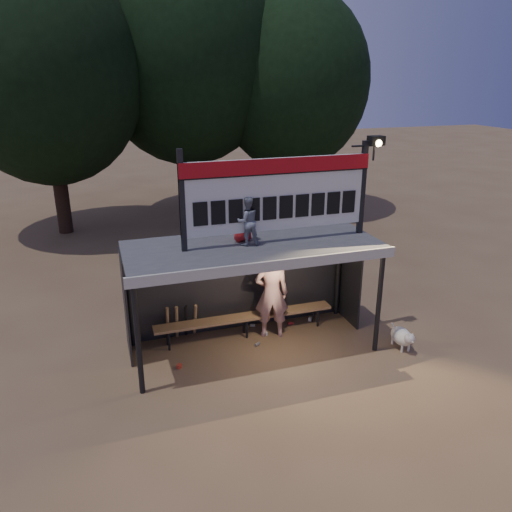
{
  "coord_description": "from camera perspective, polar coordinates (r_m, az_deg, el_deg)",
  "views": [
    {
      "loc": [
        -2.83,
        -8.84,
        5.44
      ],
      "look_at": [
        0.2,
        0.4,
        1.9
      ],
      "focal_mm": 35.0,
      "sensor_mm": 36.0,
      "label": 1
    }
  ],
  "objects": [
    {
      "name": "bench",
      "position": [
        11.01,
        -1.24,
        -7.05
      ],
      "size": [
        4.0,
        0.35,
        0.48
      ],
      "color": "#946D46",
      "rests_on": "ground"
    },
    {
      "name": "dog",
      "position": [
        11.01,
        16.38,
        -8.83
      ],
      "size": [
        0.36,
        0.81,
        0.49
      ],
      "color": "silver",
      "rests_on": "ground"
    },
    {
      "name": "player",
      "position": [
        10.77,
        1.79,
        -4.33
      ],
      "size": [
        0.83,
        0.66,
        2.01
      ],
      "primitive_type": "imported",
      "rotation": [
        0.0,
        0.0,
        2.87
      ],
      "color": "silver",
      "rests_on": "ground"
    },
    {
      "name": "litter",
      "position": [
        11.16,
        0.59,
        -8.95
      ],
      "size": [
        3.39,
        1.29,
        0.08
      ],
      "color": "#A82C1C",
      "rests_on": "ground"
    },
    {
      "name": "child_b",
      "position": [
        9.82,
        -1.59,
        4.44
      ],
      "size": [
        0.49,
        0.32,
        0.97
      ],
      "primitive_type": "imported",
      "rotation": [
        0.0,
        0.0,
        3.17
      ],
      "color": "#B41B1E",
      "rests_on": "dugout_shelter"
    },
    {
      "name": "scoreboard_assembly",
      "position": [
        9.69,
        2.79,
        7.37
      ],
      "size": [
        4.1,
        0.27,
        1.99
      ],
      "color": "black",
      "rests_on": "dugout_shelter"
    },
    {
      "name": "bats",
      "position": [
        10.98,
        -8.52,
        -7.38
      ],
      "size": [
        0.67,
        0.35,
        0.84
      ],
      "color": "olive",
      "rests_on": "ground"
    },
    {
      "name": "tree_mid",
      "position": [
        20.71,
        -8.06,
        21.83
      ],
      "size": [
        7.22,
        7.22,
        10.36
      ],
      "color": "black",
      "rests_on": "ground"
    },
    {
      "name": "dugout_shelter",
      "position": [
        10.17,
        -0.8,
        -0.69
      ],
      "size": [
        5.1,
        2.08,
        2.32
      ],
      "color": "#3F3F42",
      "rests_on": "ground"
    },
    {
      "name": "child_a",
      "position": [
        9.59,
        -1.01,
        4.01
      ],
      "size": [
        0.47,
        0.37,
        0.96
      ],
      "primitive_type": "imported",
      "rotation": [
        0.0,
        0.0,
        3.16
      ],
      "color": "gray",
      "rests_on": "dugout_shelter"
    },
    {
      "name": "tree_right",
      "position": [
        20.87,
        4.13,
        19.26
      ],
      "size": [
        6.08,
        6.08,
        8.72
      ],
      "color": "black",
      "rests_on": "ground"
    },
    {
      "name": "ground",
      "position": [
        10.76,
        -0.35,
        -10.37
      ],
      "size": [
        80.0,
        80.0,
        0.0
      ],
      "primitive_type": "plane",
      "color": "brown",
      "rests_on": "ground"
    },
    {
      "name": "tree_left",
      "position": [
        18.88,
        -22.98,
        18.75
      ],
      "size": [
        6.46,
        6.46,
        9.27
      ],
      "color": "black",
      "rests_on": "ground"
    }
  ]
}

